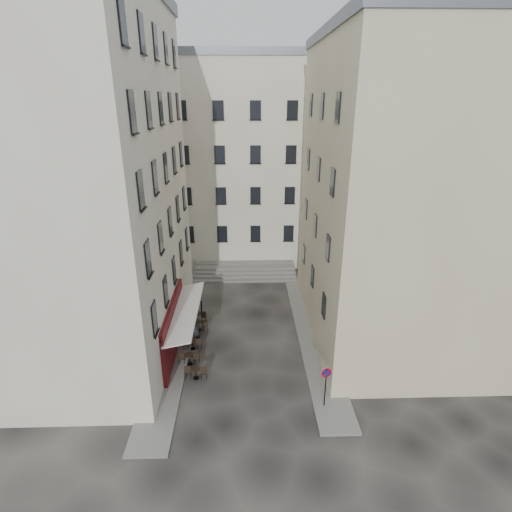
{
  "coord_description": "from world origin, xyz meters",
  "views": [
    {
      "loc": [
        0.04,
        -20.27,
        14.94
      ],
      "look_at": [
        0.75,
        4.0,
        5.29
      ],
      "focal_mm": 28.0,
      "sensor_mm": 36.0,
      "label": 1
    }
  ],
  "objects_px": {
    "no_parking_sign": "(326,380)",
    "bistro_table_b": "(189,358)",
    "bistro_table_a": "(196,372)",
    "pedestrian": "(196,331)"
  },
  "relations": [
    {
      "from": "no_parking_sign",
      "to": "bistro_table_b",
      "type": "distance_m",
      "value": 8.43
    },
    {
      "from": "bistro_table_a",
      "to": "no_parking_sign",
      "type": "bearing_deg",
      "value": -19.79
    },
    {
      "from": "pedestrian",
      "to": "bistro_table_b",
      "type": "bearing_deg",
      "value": 46.15
    },
    {
      "from": "no_parking_sign",
      "to": "pedestrian",
      "type": "xyz_separation_m",
      "value": [
        -7.25,
        6.07,
        -0.84
      ]
    },
    {
      "from": "no_parking_sign",
      "to": "pedestrian",
      "type": "relative_size",
      "value": 1.37
    },
    {
      "from": "bistro_table_a",
      "to": "bistro_table_b",
      "type": "bearing_deg",
      "value": 112.41
    },
    {
      "from": "no_parking_sign",
      "to": "bistro_table_b",
      "type": "xyz_separation_m",
      "value": [
        -7.41,
        3.79,
        -1.28
      ]
    },
    {
      "from": "bistro_table_b",
      "to": "pedestrian",
      "type": "xyz_separation_m",
      "value": [
        0.17,
        2.28,
        0.44
      ]
    },
    {
      "from": "no_parking_sign",
      "to": "bistro_table_a",
      "type": "xyz_separation_m",
      "value": [
        -6.87,
        2.47,
        -1.27
      ]
    },
    {
      "from": "bistro_table_a",
      "to": "pedestrian",
      "type": "height_order",
      "value": "pedestrian"
    }
  ]
}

